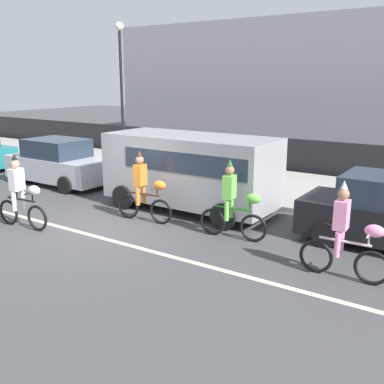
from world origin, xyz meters
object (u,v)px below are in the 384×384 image
parade_cyclist_orange (144,191)px  street_lamp_post (121,73)px  parade_cyclist_zebra (21,196)px  parade_cyclist_lime (233,205)px  parked_van_grey (192,167)px  parked_car_silver (59,163)px  parade_cyclist_pink (346,237)px

parade_cyclist_orange → street_lamp_post: street_lamp_post is taller
parade_cyclist_zebra → parade_cyclist_lime: same height
parked_van_grey → parked_car_silver: bearing=179.1°
parked_van_grey → street_lamp_post: bearing=147.3°
parked_car_silver → parade_cyclist_lime: bearing=-10.8°
parade_cyclist_pink → parade_cyclist_orange: bearing=173.3°
parade_cyclist_orange → street_lamp_post: bearing=136.1°
parked_van_grey → street_lamp_post: (-6.41, 4.12, 2.71)m
parade_cyclist_zebra → parked_van_grey: parked_van_grey is taller
parade_cyclist_zebra → parade_cyclist_pink: bearing=11.2°
parade_cyclist_lime → parade_cyclist_orange: bearing=-176.8°
parade_cyclist_zebra → parked_van_grey: 4.65m
parade_cyclist_lime → parked_van_grey: parked_van_grey is taller
street_lamp_post → parade_cyclist_zebra: bearing=-64.9°
parade_cyclist_orange → parade_cyclist_lime: size_ratio=1.00×
parade_cyclist_orange → parked_van_grey: parked_van_grey is taller
parade_cyclist_pink → parade_cyclist_zebra: bearing=-168.8°
parade_cyclist_zebra → parked_van_grey: bearing=54.1°
parked_van_grey → street_lamp_post: 8.09m
parade_cyclist_zebra → parade_cyclist_lime: size_ratio=1.00×
parade_cyclist_orange → parked_car_silver: (-5.39, 1.68, -0.06)m
parade_cyclist_orange → parade_cyclist_pink: (5.46, -0.64, 0.00)m
parade_cyclist_zebra → parked_car_silver: bearing=129.4°
parade_cyclist_lime → street_lamp_post: size_ratio=0.33×
parade_cyclist_lime → parked_car_silver: 8.15m
parade_cyclist_orange → parked_car_silver: size_ratio=0.47×
parade_cyclist_pink → parade_cyclist_lime: bearing=164.4°
parade_cyclist_zebra → parked_van_grey: (2.72, 3.75, 0.44)m
parade_cyclist_lime → street_lamp_post: (-8.55, 5.56, 3.15)m
street_lamp_post → parade_cyclist_lime: bearing=-33.0°
parade_cyclist_orange → street_lamp_post: (-5.93, 5.71, 3.15)m
parade_cyclist_lime → parade_cyclist_zebra: bearing=-154.6°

